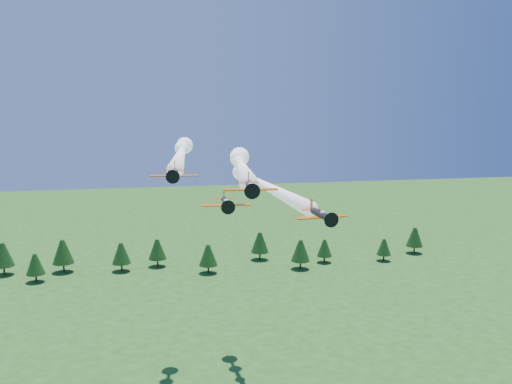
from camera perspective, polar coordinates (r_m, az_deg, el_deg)
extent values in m
cylinder|color=black|center=(73.96, -0.59, 0.54)|extent=(1.55, 5.27, 0.96)
cone|color=black|center=(70.97, -0.43, 0.16)|extent=(1.05, 0.97, 0.96)
cone|color=black|center=(70.40, -0.39, 0.09)|extent=(0.47, 0.48, 0.42)
cylinder|color=black|center=(70.24, -0.38, 0.07)|extent=(2.01, 0.27, 2.02)
cube|color=#DD5605|center=(73.63, -0.57, 0.26)|extent=(7.23, 2.10, 0.12)
cube|color=#DD5605|center=(77.32, -0.75, 0.97)|extent=(2.87, 1.13, 0.07)
cube|color=#DD5605|center=(77.31, -0.76, 1.54)|extent=(0.19, 0.92, 1.40)
ellipsoid|color=#96C5E9|center=(73.05, -0.54, 0.73)|extent=(0.82, 1.23, 0.60)
sphere|color=white|center=(102.66, -1.65, 3.04)|extent=(2.30, 2.30, 2.30)
sphere|color=white|center=(106.19, -1.74, 3.26)|extent=(3.00, 3.00, 3.00)
sphere|color=white|center=(109.73, -1.83, 3.46)|extent=(3.70, 3.70, 3.70)
cylinder|color=black|center=(81.80, -8.21, 1.87)|extent=(1.39, 5.05, 0.92)
cone|color=black|center=(78.92, -8.30, 1.59)|extent=(1.00, 0.91, 0.92)
cone|color=black|center=(78.37, -8.32, 1.53)|extent=(0.44, 0.45, 0.41)
cylinder|color=black|center=(78.21, -8.33, 1.52)|extent=(1.93, 0.22, 1.94)
cube|color=#DD5605|center=(81.47, -8.21, 1.63)|extent=(6.92, 1.88, 0.11)
cube|color=#DD5605|center=(85.04, -8.11, 2.19)|extent=(2.74, 1.03, 0.06)
cube|color=#DD5605|center=(85.04, -8.12, 2.69)|extent=(0.17, 0.88, 1.34)
ellipsoid|color=#96C5E9|center=(80.92, -8.24, 2.05)|extent=(0.77, 1.17, 0.58)
sphere|color=white|center=(120.05, -7.36, 4.28)|extent=(2.30, 2.30, 2.30)
sphere|color=white|center=(124.95, -7.29, 4.48)|extent=(3.00, 3.00, 3.00)
sphere|color=white|center=(129.86, -7.23, 4.67)|extent=(3.70, 3.70, 3.70)
cylinder|color=black|center=(86.73, 6.46, -2.23)|extent=(1.55, 5.91, 1.08)
cone|color=black|center=(83.66, 7.33, -2.68)|extent=(1.16, 1.06, 1.08)
cone|color=black|center=(83.07, 7.51, -2.77)|extent=(0.51, 0.52, 0.48)
cylinder|color=black|center=(82.91, 7.56, -2.80)|extent=(2.27, 0.23, 2.27)
cube|color=#DD5605|center=(86.41, 6.57, -2.51)|extent=(8.09, 2.10, 0.13)
cube|color=#DD5605|center=(90.22, 5.56, -1.72)|extent=(3.20, 1.17, 0.08)
cube|color=#DD5605|center=(90.16, 5.54, -1.17)|extent=(0.18, 1.03, 1.57)
ellipsoid|color=#96C5E9|center=(85.76, 6.71, -2.07)|extent=(0.88, 1.36, 0.67)
sphere|color=white|center=(124.05, -0.41, 1.36)|extent=(2.30, 2.30, 2.30)
sphere|color=white|center=(128.86, -0.99, 1.66)|extent=(3.00, 3.00, 3.00)
sphere|color=white|center=(133.69, -1.53, 1.94)|extent=(3.70, 3.70, 3.70)
cylinder|color=black|center=(93.38, -3.04, -1.05)|extent=(1.40, 5.94, 1.09)
cone|color=black|center=(90.02, -2.85, -1.44)|extent=(1.14, 1.04, 1.09)
cone|color=black|center=(89.38, -2.81, -1.52)|extent=(0.50, 0.52, 0.48)
cylinder|color=black|center=(89.20, -2.80, -1.55)|extent=(2.29, 0.16, 2.29)
cube|color=#DD5605|center=(93.02, -3.01, -1.31)|extent=(8.14, 1.89, 0.13)
cube|color=#DD5605|center=(97.17, -3.23, -0.60)|extent=(3.21, 1.09, 0.08)
cube|color=#DD5605|center=(97.13, -3.24, -0.09)|extent=(0.15, 1.04, 1.58)
ellipsoid|color=#96C5E9|center=(92.34, -2.99, -0.89)|extent=(0.85, 1.35, 0.68)
cylinder|color=#382314|center=(211.77, -23.88, -7.19)|extent=(0.60, 0.60, 3.09)
cone|color=black|center=(210.34, -23.98, -5.74)|extent=(7.06, 7.06, 7.94)
cylinder|color=#382314|center=(228.37, 15.53, -5.57)|extent=(0.60, 0.60, 2.80)
cone|color=black|center=(227.16, 15.59, -4.35)|extent=(6.40, 6.40, 7.20)
cylinder|color=#382314|center=(201.09, 4.46, -7.27)|extent=(0.60, 0.60, 2.89)
cone|color=black|center=(199.67, 4.48, -5.85)|extent=(6.62, 6.62, 7.44)
cylinder|color=#382314|center=(207.63, -18.67, -7.18)|extent=(0.60, 0.60, 3.17)
cone|color=black|center=(206.12, -18.75, -5.67)|extent=(7.25, 7.25, 8.15)
cylinder|color=#382314|center=(206.25, -9.81, -6.98)|extent=(0.60, 0.60, 2.76)
cone|color=black|center=(204.92, -9.84, -5.66)|extent=(6.30, 6.30, 7.09)
cylinder|color=#382314|center=(203.28, -13.27, -7.33)|extent=(0.60, 0.60, 2.80)
cone|color=black|center=(201.91, -13.33, -5.98)|extent=(6.39, 6.39, 7.19)
cylinder|color=#382314|center=(211.47, 0.39, -6.41)|extent=(0.60, 0.60, 2.88)
cone|color=black|center=(210.12, 0.39, -5.06)|extent=(6.59, 6.59, 7.41)
cylinder|color=#382314|center=(209.52, 6.85, -6.70)|extent=(0.60, 0.60, 2.38)
cone|color=black|center=(208.38, 6.87, -5.57)|extent=(5.45, 5.45, 6.13)
cylinder|color=#382314|center=(196.57, -4.79, -7.69)|extent=(0.60, 0.60, 2.76)
cone|color=black|center=(195.18, -4.81, -6.31)|extent=(6.32, 6.32, 7.11)
cylinder|color=#382314|center=(200.02, -21.13, -8.03)|extent=(0.60, 0.60, 2.63)
cone|color=black|center=(198.71, -21.21, -6.74)|extent=(6.01, 6.01, 6.76)
cylinder|color=#382314|center=(215.25, 12.64, -6.44)|extent=(0.60, 0.60, 2.30)
cone|color=black|center=(214.18, 12.68, -5.38)|extent=(5.25, 5.25, 5.91)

